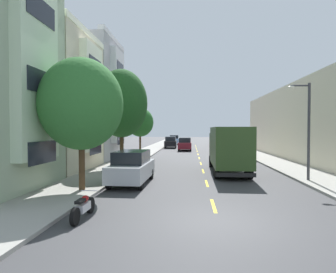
# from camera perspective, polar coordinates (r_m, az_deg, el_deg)

# --- Properties ---
(ground_plane) EXTENTS (160.00, 160.00, 0.00)m
(ground_plane) POSITION_cam_1_polar(r_m,az_deg,el_deg) (40.26, 5.80, -3.12)
(ground_plane) COLOR #38383A
(sidewalk_left) EXTENTS (3.20, 120.00, 0.14)m
(sidewalk_left) POSITION_cam_1_polar(r_m,az_deg,el_deg) (38.74, -4.70, -3.19)
(sidewalk_left) COLOR #99968E
(sidewalk_left) RESTS_ON ground_plane
(sidewalk_right) EXTENTS (3.20, 120.00, 0.14)m
(sidewalk_right) POSITION_cam_1_polar(r_m,az_deg,el_deg) (39.09, 16.35, -3.20)
(sidewalk_right) COLOR #99968E
(sidewalk_right) RESTS_ON ground_plane
(lane_centerline_dashes) EXTENTS (0.14, 47.20, 0.01)m
(lane_centerline_dashes) POSITION_cam_1_polar(r_m,az_deg,el_deg) (34.78, 6.02, -3.83)
(lane_centerline_dashes) COLOR yellow
(lane_centerline_dashes) RESTS_ON ground_plane
(townhouse_second_cream) EXTENTS (11.19, 7.70, 10.69)m
(townhouse_second_cream) POSITION_cam_1_polar(r_m,az_deg,el_deg) (25.18, -26.61, 5.75)
(townhouse_second_cream) COLOR beige
(townhouse_second_cream) RESTS_ON ground_plane
(townhouse_third_dove_grey) EXTENTS (12.43, 7.70, 12.56)m
(townhouse_third_dove_grey) POSITION_cam_1_polar(r_m,az_deg,el_deg) (32.52, -20.34, 6.45)
(townhouse_third_dove_grey) COLOR #A8A8AD
(townhouse_third_dove_grey) RESTS_ON ground_plane
(street_tree_nearest) EXTENTS (4.16, 4.16, 6.60)m
(street_tree_nearest) POSITION_cam_1_polar(r_m,az_deg,el_deg) (15.21, -16.63, 6.10)
(street_tree_nearest) COLOR #47331E
(street_tree_nearest) RESTS_ON sidewalk_left
(street_tree_second) EXTENTS (4.10, 4.10, 7.78)m
(street_tree_second) POSITION_cam_1_polar(r_m,az_deg,el_deg) (23.34, -9.11, 6.41)
(street_tree_second) COLOR #47331E
(street_tree_second) RESTS_ON sidewalk_left
(street_tree_third) EXTENTS (2.89, 2.89, 5.35)m
(street_tree_third) POSITION_cam_1_polar(r_m,az_deg,el_deg) (31.54, -5.50, 2.77)
(street_tree_third) COLOR #47331E
(street_tree_third) RESTS_ON sidewalk_left
(street_lamp) EXTENTS (1.35, 0.28, 5.80)m
(street_lamp) POSITION_cam_1_polar(r_m,az_deg,el_deg) (19.24, 25.43, 2.42)
(street_lamp) COLOR #38383D
(street_lamp) RESTS_ON sidewalk_right
(delivery_box_truck) EXTENTS (2.48, 8.09, 3.33)m
(delivery_box_truck) POSITION_cam_1_polar(r_m,az_deg,el_deg) (21.63, 11.76, -2.00)
(delivery_box_truck) COLOR #2D471E
(delivery_box_truck) RESTS_ON ground_plane
(parked_suv_black) EXTENTS (2.08, 4.85, 1.93)m
(parked_suv_black) POSITION_cam_1_polar(r_m,az_deg,el_deg) (49.65, 0.52, -1.11)
(parked_suv_black) COLOR black
(parked_suv_black) RESTS_ON ground_plane
(parked_suv_silver) EXTENTS (2.08, 4.85, 1.93)m
(parked_suv_silver) POSITION_cam_1_polar(r_m,az_deg,el_deg) (17.13, -7.12, -5.95)
(parked_suv_silver) COLOR #B2B5BA
(parked_suv_silver) RESTS_ON ground_plane
(parked_suv_orange) EXTENTS (2.04, 4.84, 1.93)m
(parked_suv_orange) POSITION_cam_1_polar(r_m,az_deg,el_deg) (55.52, 9.86, -0.87)
(parked_suv_orange) COLOR orange
(parked_suv_orange) RESTS_ON ground_plane
(parked_pickup_champagne) EXTENTS (2.03, 5.31, 1.73)m
(parked_pickup_champagne) POSITION_cam_1_polar(r_m,az_deg,el_deg) (32.77, 14.03, -2.74)
(parked_pickup_champagne) COLOR tan
(parked_pickup_champagne) RESTS_ON ground_plane
(parked_suv_sky) EXTENTS (2.02, 4.83, 1.93)m
(parked_suv_sky) POSITION_cam_1_polar(r_m,az_deg,el_deg) (61.59, 1.25, -0.62)
(parked_suv_sky) COLOR #7A9EC6
(parked_suv_sky) RESTS_ON ground_plane
(parked_sedan_red) EXTENTS (1.84, 4.51, 1.43)m
(parked_sedan_red) POSITION_cam_1_polar(r_m,az_deg,el_deg) (43.46, 11.64, -1.82)
(parked_sedan_red) COLOR #AD1E1E
(parked_sedan_red) RESTS_ON ground_plane
(moving_burgundy_sedan) EXTENTS (1.95, 4.80, 1.93)m
(moving_burgundy_sedan) POSITION_cam_1_polar(r_m,az_deg,el_deg) (43.50, 3.33, -1.47)
(moving_burgundy_sedan) COLOR maroon
(moving_burgundy_sedan) RESTS_ON ground_plane
(parked_motorcycle) EXTENTS (0.62, 2.05, 0.90)m
(parked_motorcycle) POSITION_cam_1_polar(r_m,az_deg,el_deg) (11.02, -16.29, -13.20)
(parked_motorcycle) COLOR black
(parked_motorcycle) RESTS_ON ground_plane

